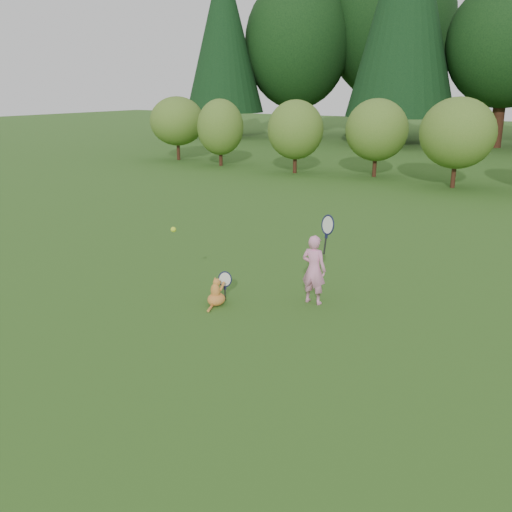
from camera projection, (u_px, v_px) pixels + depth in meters
The scene contains 5 objects.
ground at pixel (213, 315), 7.98m from camera, with size 100.00×100.00×0.00m, color #1F5016.
shrub_row at pixel (459, 141), 18.05m from camera, with size 28.00×3.00×2.80m, color #477023, non-canonical shape.
child at pixel (314, 268), 8.29m from camera, with size 0.58×0.34×1.55m.
cat at pixel (217, 291), 8.32m from camera, with size 0.29×0.56×0.57m.
tennis_ball at pixel (173, 229), 8.04m from camera, with size 0.08×0.08×0.08m.
Camera 1 is at (4.52, -5.90, 3.10)m, focal length 40.00 mm.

